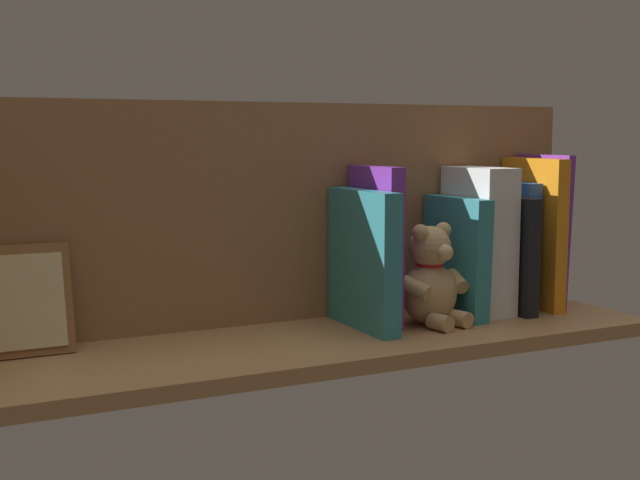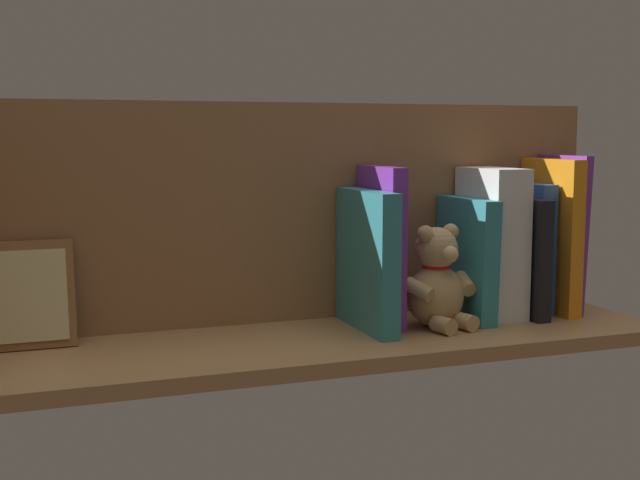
% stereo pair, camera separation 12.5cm
% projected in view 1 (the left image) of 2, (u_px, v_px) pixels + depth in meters
% --- Properties ---
extents(ground_plane, '(1.08, 0.29, 0.02)m').
position_uv_depth(ground_plane, '(320.00, 343.00, 1.27)').
color(ground_plane, '#A87A4C').
extents(shelf_back_panel, '(1.08, 0.02, 0.35)m').
position_uv_depth(shelf_back_panel, '(286.00, 213.00, 1.36)').
color(shelf_back_panel, '#996A43').
rests_on(shelf_back_panel, ground_plane).
extents(book_0, '(0.02, 0.14, 0.27)m').
position_uv_depth(book_0, '(541.00, 230.00, 1.49)').
color(book_0, purple).
rests_on(book_0, ground_plane).
extents(book_1, '(0.03, 0.15, 0.26)m').
position_uv_depth(book_1, '(533.00, 233.00, 1.47)').
color(book_1, orange).
rests_on(book_1, ground_plane).
extents(book_2, '(0.03, 0.12, 0.22)m').
position_uv_depth(book_2, '(512.00, 245.00, 1.48)').
color(book_2, blue).
rests_on(book_2, ground_plane).
extents(book_3, '(0.02, 0.16, 0.20)m').
position_uv_depth(book_3, '(504.00, 254.00, 1.45)').
color(book_3, black).
rests_on(book_3, ground_plane).
extents(dictionary_thick_white, '(0.06, 0.14, 0.25)m').
position_uv_depth(dictionary_thick_white, '(478.00, 240.00, 1.43)').
color(dictionary_thick_white, white).
rests_on(dictionary_thick_white, ground_plane).
extents(book_4, '(0.03, 0.16, 0.20)m').
position_uv_depth(book_4, '(456.00, 257.00, 1.40)').
color(book_4, teal).
rests_on(book_4, ground_plane).
extents(teddy_bear, '(0.13, 0.12, 0.16)m').
position_uv_depth(teddy_bear, '(432.00, 280.00, 1.34)').
color(teddy_bear, tan).
rests_on(teddy_bear, ground_plane).
extents(book_5, '(0.03, 0.14, 0.25)m').
position_uv_depth(book_5, '(375.00, 245.00, 1.34)').
color(book_5, purple).
rests_on(book_5, ground_plane).
extents(book_6, '(0.03, 0.18, 0.22)m').
position_uv_depth(book_6, '(363.00, 259.00, 1.31)').
color(book_6, teal).
rests_on(book_6, ground_plane).
extents(picture_frame_leaning, '(0.14, 0.05, 0.15)m').
position_uv_depth(picture_frame_leaning, '(21.00, 301.00, 1.15)').
color(picture_frame_leaning, brown).
rests_on(picture_frame_leaning, ground_plane).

